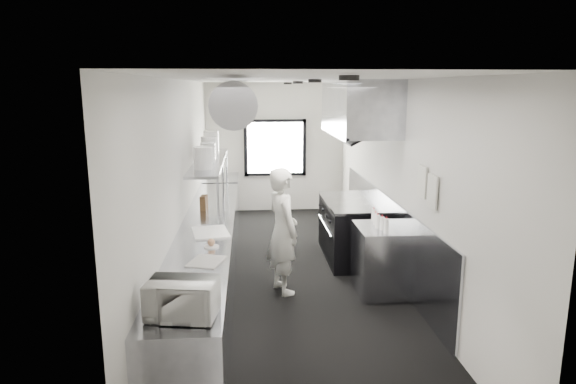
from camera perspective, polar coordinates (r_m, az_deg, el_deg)
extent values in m
cube|color=black|center=(7.44, 0.27, -9.42)|extent=(3.00, 8.00, 0.01)
cube|color=silver|center=(6.94, 0.29, 12.68)|extent=(3.00, 8.00, 0.01)
cube|color=beige|center=(11.00, -1.48, 5.07)|extent=(3.00, 0.02, 2.80)
cube|color=beige|center=(3.24, 6.35, -11.88)|extent=(3.00, 0.02, 2.80)
cube|color=beige|center=(7.09, -11.89, 1.03)|extent=(0.02, 8.00, 2.80)
cube|color=beige|center=(7.33, 12.04, 1.38)|extent=(0.02, 8.00, 2.80)
cube|color=#969AA4|center=(7.80, 11.01, -4.36)|extent=(0.03, 5.50, 1.10)
cylinder|color=gray|center=(7.31, -5.55, 10.63)|extent=(0.40, 6.40, 0.40)
cube|color=white|center=(10.96, -1.47, 5.05)|extent=(1.20, 0.03, 1.10)
cube|color=black|center=(10.93, -1.49, 8.05)|extent=(1.36, 0.03, 0.08)
cube|color=black|center=(11.07, -1.46, 2.10)|extent=(1.36, 0.03, 0.08)
cube|color=black|center=(10.97, -4.83, 5.01)|extent=(0.08, 0.03, 1.25)
cube|color=black|center=(11.04, 1.86, 5.09)|extent=(0.08, 0.03, 1.25)
cube|color=#969AA4|center=(7.80, 8.03, 9.54)|extent=(0.80, 2.20, 0.80)
cube|color=#969AA4|center=(7.75, 5.19, 6.70)|extent=(0.05, 2.20, 0.05)
cube|color=black|center=(7.80, 7.38, 7.06)|extent=(0.50, 2.10, 0.28)
cube|color=#969AA4|center=(6.82, -9.13, -7.57)|extent=(0.70, 6.00, 0.90)
cube|color=#969AA4|center=(8.02, -8.92, 3.47)|extent=(0.45, 3.00, 0.04)
cylinder|color=#969AA4|center=(6.69, -8.00, -1.04)|extent=(0.04, 0.04, 0.66)
cylinder|color=#969AA4|center=(8.06, -7.43, 1.17)|extent=(0.04, 0.04, 0.66)
cylinder|color=#969AA4|center=(9.44, -7.03, 2.75)|extent=(0.04, 0.04, 0.66)
cube|color=black|center=(8.10, 7.29, -4.36)|extent=(0.85, 1.60, 0.90)
cube|color=#969AA4|center=(7.98, 7.38, -1.12)|extent=(0.85, 1.60, 0.04)
cube|color=#969AA4|center=(8.03, 4.42, -4.45)|extent=(0.03, 1.55, 0.80)
cylinder|color=#969AA4|center=(8.00, 4.22, -3.77)|extent=(0.03, 1.30, 0.03)
cube|color=#969AA4|center=(6.83, 10.52, -7.59)|extent=(0.65, 0.80, 0.90)
cube|color=#969AA4|center=(10.37, -7.57, -0.77)|extent=(0.70, 1.20, 0.90)
cube|color=silver|center=(6.17, 14.99, 1.17)|extent=(0.02, 0.28, 0.38)
cube|color=silver|center=(5.85, 16.09, 0.05)|extent=(0.02, 0.28, 0.38)
imported|color=silver|center=(6.63, -0.61, -4.43)|extent=(0.60, 0.72, 1.68)
imported|color=silver|center=(4.16, -11.97, -11.80)|extent=(0.56, 0.46, 0.30)
cylinder|color=#A0AB9D|center=(4.80, -13.00, -9.80)|extent=(0.17, 0.17, 0.11)
cylinder|color=#A0AB9D|center=(4.68, -13.80, -10.47)|extent=(0.17, 0.17, 0.10)
cube|color=white|center=(5.39, -9.27, -7.78)|extent=(0.43, 0.48, 0.01)
cylinder|color=white|center=(5.85, -8.71, -6.15)|extent=(0.20, 0.20, 0.01)
sphere|color=tan|center=(5.83, -8.72, -5.68)|extent=(0.09, 0.09, 0.09)
cube|color=white|center=(6.40, -8.81, -4.54)|extent=(0.53, 0.64, 0.02)
cube|color=#53341D|center=(7.59, -9.55, -1.21)|extent=(0.11, 0.20, 0.21)
cylinder|color=white|center=(7.13, -9.62, 3.84)|extent=(0.35, 0.35, 0.31)
cylinder|color=white|center=(7.76, -9.09, 4.45)|extent=(0.27, 0.27, 0.30)
cylinder|color=white|center=(8.14, -8.98, 4.99)|extent=(0.28, 0.28, 0.36)
cylinder|color=white|center=(8.70, -8.74, 5.56)|extent=(0.32, 0.32, 0.39)
cylinder|color=white|center=(6.41, 11.12, -3.81)|extent=(0.08, 0.08, 0.19)
cylinder|color=white|center=(6.54, 10.64, -3.54)|extent=(0.07, 0.07, 0.17)
cylinder|color=white|center=(6.62, 10.13, -3.32)|extent=(0.07, 0.07, 0.18)
cylinder|color=white|center=(6.78, 9.90, -3.00)|extent=(0.06, 0.06, 0.16)
cylinder|color=white|center=(6.96, 9.71, -2.58)|extent=(0.06, 0.06, 0.17)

